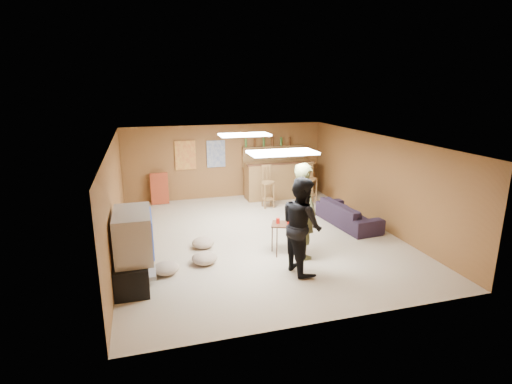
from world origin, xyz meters
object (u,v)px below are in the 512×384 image
object	(u,v)px
person_black	(302,225)
tray_table	(284,239)
tv_body	(133,234)
bar_counter	(278,180)
sofa	(348,214)
person_olive	(303,211)

from	to	relation	value
person_black	tray_table	distance (m)	0.99
tv_body	tray_table	distance (m)	2.98
tv_body	tray_table	size ratio (longest dim) A/B	1.71
bar_counter	sofa	bearing A→B (deg)	-73.27
person_olive	tray_table	size ratio (longest dim) A/B	2.98
tv_body	tray_table	bearing A→B (deg)	9.31
sofa	tray_table	size ratio (longest dim) A/B	2.96
person_black	person_olive	bearing A→B (deg)	-32.71
tv_body	bar_counter	bearing A→B (deg)	47.00
tv_body	person_olive	size ratio (longest dim) A/B	0.58
tv_body	sofa	world-z (taller)	tv_body
bar_counter	person_olive	world-z (taller)	person_olive
tv_body	tray_table	xyz separation A→B (m)	(2.88, 0.47, -0.58)
bar_counter	sofa	world-z (taller)	bar_counter
tv_body	sofa	bearing A→B (deg)	18.44
person_olive	tv_body	bearing A→B (deg)	84.27
bar_counter	tray_table	bearing A→B (deg)	-107.65
tv_body	person_olive	xyz separation A→B (m)	(3.19, 0.25, 0.06)
sofa	tray_table	bearing A→B (deg)	114.41
tray_table	sofa	bearing A→B (deg)	29.51
tv_body	person_olive	bearing A→B (deg)	4.44
tv_body	person_black	size ratio (longest dim) A/B	0.62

